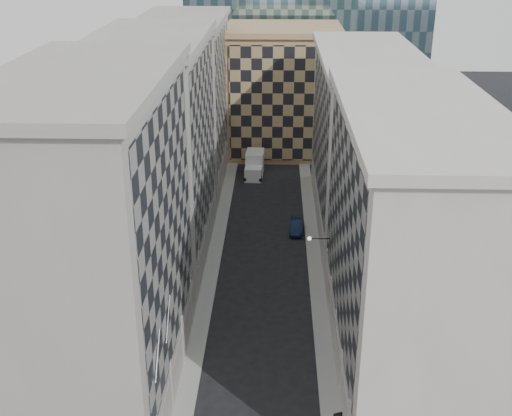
# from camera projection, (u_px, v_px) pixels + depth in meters

# --- Properties ---
(sidewalk_west) EXTENTS (1.50, 100.00, 0.15)m
(sidewalk_west) POSITION_uv_depth(u_px,v_px,m) (213.00, 265.00, 65.65)
(sidewalk_west) COLOR #979791
(sidewalk_west) RESTS_ON ground
(sidewalk_east) EXTENTS (1.50, 100.00, 0.15)m
(sidewalk_east) POSITION_uv_depth(u_px,v_px,m) (315.00, 266.00, 65.33)
(sidewalk_east) COLOR #979791
(sidewalk_east) RESTS_ON ground
(bldg_left_a) EXTENTS (10.80, 22.80, 23.70)m
(bldg_left_a) POSITION_uv_depth(u_px,v_px,m) (99.00, 245.00, 43.71)
(bldg_left_a) COLOR gray
(bldg_left_a) RESTS_ON ground
(bldg_left_b) EXTENTS (10.80, 22.80, 22.70)m
(bldg_left_b) POSITION_uv_depth(u_px,v_px,m) (156.00, 151.00, 64.08)
(bldg_left_b) COLOR gray
(bldg_left_b) RESTS_ON ground
(bldg_left_c) EXTENTS (10.80, 22.80, 21.70)m
(bldg_left_c) POSITION_uv_depth(u_px,v_px,m) (186.00, 101.00, 84.44)
(bldg_left_c) COLOR gray
(bldg_left_c) RESTS_ON ground
(bldg_right_a) EXTENTS (10.80, 26.80, 20.70)m
(bldg_right_a) POSITION_uv_depth(u_px,v_px,m) (407.00, 244.00, 47.33)
(bldg_right_a) COLOR #B7B0A7
(bldg_right_a) RESTS_ON ground
(bldg_right_b) EXTENTS (10.80, 28.80, 19.70)m
(bldg_right_b) POSITION_uv_depth(u_px,v_px,m) (363.00, 140.00, 72.26)
(bldg_right_b) COLOR #B7B0A7
(bldg_right_b) RESTS_ON ground
(tan_block) EXTENTS (16.80, 14.80, 18.80)m
(tan_block) POSITION_uv_depth(u_px,v_px,m) (283.00, 90.00, 96.43)
(tan_block) COLOR tan
(tan_block) RESTS_ON ground
(flagpoles_left) EXTENTS (0.10, 6.33, 2.33)m
(flagpoles_left) POSITION_uv_depth(u_px,v_px,m) (163.00, 336.00, 40.51)
(flagpoles_left) COLOR gray
(flagpoles_left) RESTS_ON ground
(bracket_lamp) EXTENTS (1.98, 0.36, 0.36)m
(bracket_lamp) POSITION_uv_depth(u_px,v_px,m) (311.00, 238.00, 57.41)
(bracket_lamp) COLOR black
(bracket_lamp) RESTS_ON ground
(box_truck) EXTENTS (2.62, 5.95, 3.21)m
(box_truck) POSITION_uv_depth(u_px,v_px,m) (254.00, 165.00, 89.39)
(box_truck) COLOR white
(box_truck) RESTS_ON ground
(dark_car) EXTENTS (1.65, 4.15, 1.34)m
(dark_car) POSITION_uv_depth(u_px,v_px,m) (296.00, 226.00, 72.77)
(dark_car) COLOR #0E1C35
(dark_car) RESTS_ON ground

